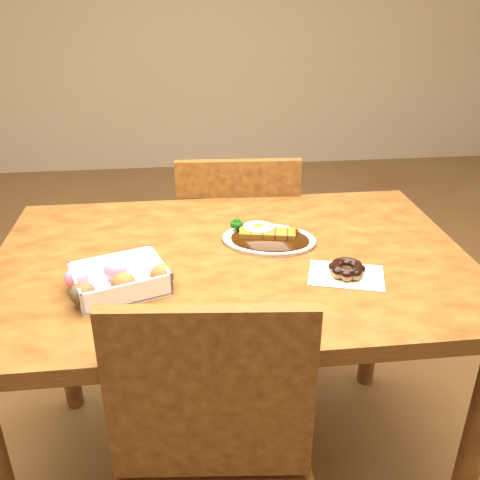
{
  "coord_description": "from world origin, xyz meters",
  "views": [
    {
      "loc": [
        -0.12,
        -1.19,
        1.39
      ],
      "look_at": [
        0.02,
        -0.03,
        0.81
      ],
      "focal_mm": 40.0,
      "sensor_mm": 36.0,
      "label": 1
    }
  ],
  "objects": [
    {
      "name": "table",
      "position": [
        0.0,
        0.0,
        0.65
      ],
      "size": [
        1.2,
        0.8,
        0.75
      ],
      "color": "#47250E",
      "rests_on": "ground"
    },
    {
      "name": "chair_far",
      "position": [
        0.07,
        0.53,
        0.48
      ],
      "size": [
        0.44,
        0.44,
        0.87
      ],
      "rotation": [
        0.0,
        0.0,
        3.08
      ],
      "color": "#47250E",
      "rests_on": "ground"
    },
    {
      "name": "pon_de_ring",
      "position": [
        0.26,
        -0.13,
        0.77
      ],
      "size": [
        0.2,
        0.17,
        0.03
      ],
      "rotation": [
        0.0,
        0.0,
        -0.3
      ],
      "color": "silver",
      "rests_on": "table"
    },
    {
      "name": "donut_box",
      "position": [
        -0.27,
        -0.13,
        0.78
      ],
      "size": [
        0.25,
        0.21,
        0.06
      ],
      "rotation": [
        0.0,
        0.0,
        0.33
      ],
      "color": "white",
      "rests_on": "table"
    },
    {
      "name": "ground",
      "position": [
        0.0,
        0.0,
        0.0
      ],
      "size": [
        6.0,
        6.0,
        0.0
      ],
      "primitive_type": "plane",
      "color": "brown",
      "rests_on": "ground"
    },
    {
      "name": "katsu_curry_plate",
      "position": [
        0.1,
        0.07,
        0.76
      ],
      "size": [
        0.28,
        0.23,
        0.05
      ],
      "rotation": [
        0.0,
        0.0,
        -0.27
      ],
      "color": "white",
      "rests_on": "table"
    }
  ]
}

